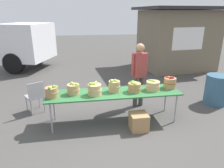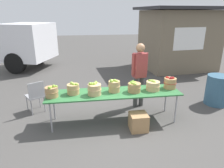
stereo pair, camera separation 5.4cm
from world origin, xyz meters
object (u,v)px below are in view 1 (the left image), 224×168
Objects in this scene: apple_basket_green_3 at (114,86)px; vendor_adult at (139,70)px; folding_chair at (35,95)px; trash_barrel at (217,90)px; apple_basket_green_4 at (134,87)px; apple_basket_green_1 at (73,89)px; produce_crate at (139,122)px; market_table at (114,94)px; apple_basket_green_2 at (95,89)px; apple_basket_green_0 at (52,92)px; apple_basket_red_0 at (170,82)px; apple_basket_green_5 at (153,85)px.

vendor_adult is (0.80, 0.69, 0.14)m from apple_basket_green_3.
folding_chair is 5.01m from trash_barrel.
apple_basket_green_4 reaches higher than trash_barrel.
apple_basket_green_1 reaches higher than produce_crate.
trash_barrel is 2.78m from produce_crate.
market_table is at bearing -104.08° from apple_basket_green_3.
apple_basket_green_2 reaches higher than trash_barrel.
market_table is 10.52× the size of apple_basket_green_0.
apple_basket_green_1 is 0.76× the size of produce_crate.
apple_basket_red_0 is at bearing 137.11° from folding_chair.
apple_basket_green_5 is (0.47, 0.04, -0.00)m from apple_basket_green_4.
apple_basket_green_2 is at bearing -170.28° from trash_barrel.
produce_crate is at bearing -20.01° from apple_basket_green_1.
apple_basket_green_2 is at bearing -177.05° from apple_basket_green_5.
market_table is 9.97× the size of apple_basket_green_3.
apple_basket_green_0 is at bearing -175.61° from apple_basket_green_3.
apple_basket_green_0 reaches higher than apple_basket_green_5.
apple_basket_red_0 is (1.40, 0.07, 0.17)m from market_table.
apple_basket_green_5 reaches higher than market_table.
apple_basket_green_2 reaches higher than apple_basket_green_1.
trash_barrel is at bearing 9.01° from apple_basket_green_3.
apple_basket_red_0 is at bearing 4.41° from apple_basket_green_2.
vendor_adult is (1.27, 0.81, 0.15)m from apple_basket_green_2.
vendor_adult is at bearing 174.77° from trash_barrel.
apple_basket_green_3 is 0.37× the size of trash_barrel.
apple_basket_green_0 is 0.35× the size of trash_barrel.
trash_barrel is at bearing 21.13° from produce_crate.
apple_basket_green_4 is at bearing -173.29° from apple_basket_red_0.
apple_basket_green_0 reaches higher than market_table.
produce_crate is at bearing -134.38° from apple_basket_green_5.
apple_basket_red_0 is at bearing 6.71° from apple_basket_green_4.
apple_basket_green_2 is 1.23m from produce_crate.
apple_basket_green_0 is 0.95× the size of apple_basket_red_0.
apple_basket_green_5 is at bearing 45.62° from produce_crate.
apple_basket_green_2 is 1.86m from apple_basket_red_0.
apple_basket_green_5 is (1.40, 0.07, -0.02)m from apple_basket_green_2.
apple_basket_green_1 is at bearing 13.00° from apple_basket_green_0.
apple_basket_green_2 reaches higher than apple_basket_green_5.
apple_basket_green_4 reaches higher than market_table.
apple_basket_green_1 reaches higher than trash_barrel.
apple_basket_green_3 is at bearing 4.39° from apple_basket_green_0.
apple_basket_green_1 reaches higher than apple_basket_green_4.
apple_basket_green_1 is 0.94m from apple_basket_green_3.
apple_basket_green_0 is 0.17× the size of vendor_adult.
vendor_adult is at bearing 66.23° from apple_basket_green_4.
apple_basket_green_1 is at bearing 165.84° from apple_basket_green_2.
apple_basket_red_0 is at bearing 2.74° from market_table.
apple_basket_green_2 is 1.02× the size of apple_basket_green_3.
apple_basket_green_5 is at bearing 4.62° from apple_basket_green_4.
apple_basket_green_4 is 2.56m from folding_chair.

